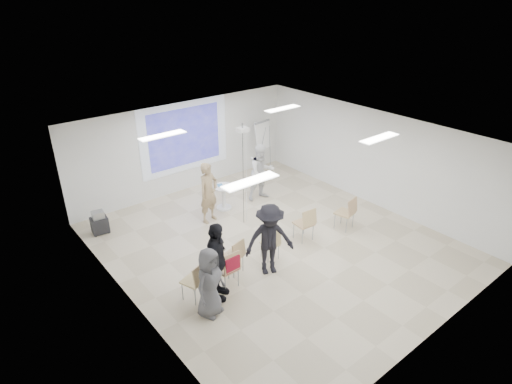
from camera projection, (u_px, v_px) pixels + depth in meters
floor at (275, 245)px, 11.62m from camera, size 8.00×9.00×0.10m
ceiling at (277, 136)px, 10.26m from camera, size 8.00×9.00×0.10m
wall_back at (185, 147)px, 14.11m from camera, size 8.00×0.10×3.00m
wall_left at (126, 250)px, 8.65m from camera, size 0.10×9.00×3.00m
wall_right at (374, 157)px, 13.23m from camera, size 0.10×9.00×3.00m
projection_halo at (185, 137)px, 13.91m from camera, size 3.20×0.01×2.30m
projection_image at (185, 137)px, 13.90m from camera, size 2.60×0.01×1.90m
pedestal_table at (224, 196)px, 13.21m from camera, size 0.83×0.83×0.79m
player_left at (208, 189)px, 12.28m from camera, size 0.86×0.68×2.07m
player_right at (262, 170)px, 13.59m from camera, size 1.10×0.93×2.04m
controller_left at (208, 174)px, 12.41m from camera, size 0.07×0.13×0.04m
controller_right at (252, 158)px, 13.51m from camera, size 0.06×0.12×0.04m
chair_far_left at (196, 279)px, 9.31m from camera, size 0.58×0.60×0.95m
chair_left_mid at (229, 267)px, 9.67m from camera, size 0.47×0.51×0.99m
chair_left_inner at (235, 254)px, 10.18m from camera, size 0.53×0.55×0.92m
chair_center at (272, 242)px, 10.73m from camera, size 0.44×0.47×0.84m
chair_right_inner at (306, 222)px, 11.48m from camera, size 0.50×0.53×0.99m
chair_right_far at (348, 211)px, 12.02m from camera, size 0.55×0.58×1.00m
red_jacket at (232, 264)px, 9.51m from camera, size 0.39×0.10×0.37m
laptop at (232, 254)px, 10.26m from camera, size 0.39×0.32×0.03m
audience_left at (216, 257)px, 9.15m from camera, size 1.45×1.37×2.15m
audience_mid at (270, 235)px, 10.01m from camera, size 1.52×1.20×2.08m
audience_outer at (209, 279)px, 8.77m from camera, size 1.01×0.84×1.78m
flipchart_easel at (263, 135)px, 15.28m from camera, size 0.85×0.65×1.98m
av_cart at (99, 223)px, 11.96m from camera, size 0.49×0.41×0.68m
ceiling_projector at (243, 134)px, 11.51m from camera, size 0.30×0.25×3.00m
fluor_panel_nw at (163, 135)px, 10.55m from camera, size 1.20×0.30×0.02m
fluor_panel_ne at (283, 109)px, 12.82m from camera, size 1.20×0.30×0.02m
fluor_panel_sw at (251, 181)px, 8.11m from camera, size 1.20×0.30×0.02m
fluor_panel_se at (379, 138)px, 10.38m from camera, size 1.20×0.30×0.02m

